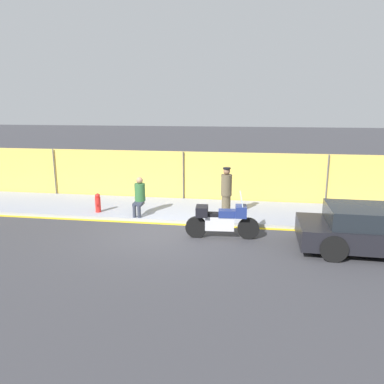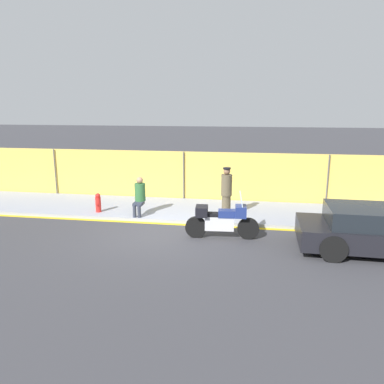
{
  "view_description": "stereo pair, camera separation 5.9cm",
  "coord_description": "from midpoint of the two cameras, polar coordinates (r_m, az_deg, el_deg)",
  "views": [
    {
      "loc": [
        2.73,
        -11.0,
        3.98
      ],
      "look_at": [
        0.86,
        0.94,
        1.16
      ],
      "focal_mm": 35.0,
      "sensor_mm": 36.0,
      "label": 1
    },
    {
      "loc": [
        2.79,
        -10.99,
        3.98
      ],
      "look_at": [
        0.86,
        0.94,
        1.16
      ],
      "focal_mm": 35.0,
      "sensor_mm": 36.0,
      "label": 2
    }
  ],
  "objects": [
    {
      "name": "officer_standing",
      "position": [
        13.19,
        5.12,
        0.08
      ],
      "size": [
        0.38,
        0.38,
        1.74
      ],
      "color": "brown",
      "rests_on": "sidewalk"
    },
    {
      "name": "parked_car_right_down_street",
      "position": [
        11.48,
        26.22,
        -5.26
      ],
      "size": [
        4.33,
        2.08,
        1.27
      ],
      "rotation": [
        0.0,
        0.0,
        -0.02
      ],
      "color": "black",
      "rests_on": "ground_plane"
    },
    {
      "name": "ground_plane",
      "position": [
        12.01,
        -4.94,
        -6.26
      ],
      "size": [
        120.0,
        120.0,
        0.0
      ],
      "primitive_type": "plane",
      "color": "#38383D"
    },
    {
      "name": "curb_paint_stripe",
      "position": [
        12.88,
        -3.94,
        -4.87
      ],
      "size": [
        42.84,
        0.18,
        0.01
      ],
      "color": "gold",
      "rests_on": "ground_plane"
    },
    {
      "name": "sidewalk",
      "position": [
        14.39,
        -2.51,
        -2.67
      ],
      "size": [
        42.84,
        3.08,
        0.12
      ],
      "color": "#8E93A3",
      "rests_on": "ground_plane"
    },
    {
      "name": "motorcycle",
      "position": [
        11.39,
        4.38,
        -4.24
      ],
      "size": [
        2.25,
        0.6,
        1.46
      ],
      "rotation": [
        0.0,
        0.0,
        0.07
      ],
      "color": "black",
      "rests_on": "ground_plane"
    },
    {
      "name": "person_seated_on_curb",
      "position": [
        13.47,
        -8.15,
        -0.32
      ],
      "size": [
        0.38,
        0.7,
        1.36
      ],
      "color": "#2D3342",
      "rests_on": "sidewalk"
    },
    {
      "name": "fire_hydrant",
      "position": [
        14.17,
        -14.27,
        -1.61
      ],
      "size": [
        0.2,
        0.25,
        0.71
      ],
      "color": "red",
      "rests_on": "sidewalk"
    },
    {
      "name": "storefront_fence",
      "position": [
        15.73,
        -1.38,
        2.4
      ],
      "size": [
        40.7,
        0.17,
        2.1
      ],
      "color": "gold",
      "rests_on": "ground_plane"
    }
  ]
}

